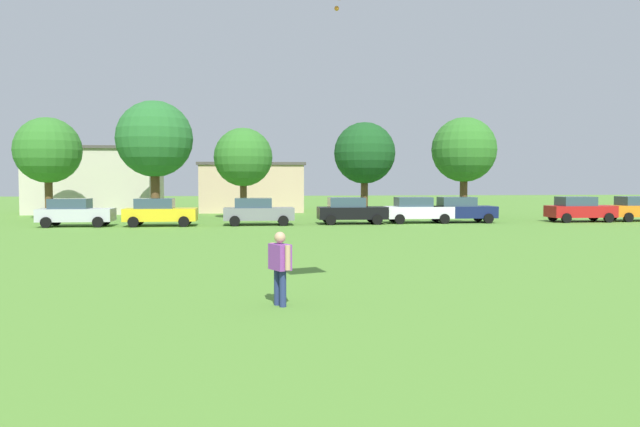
{
  "coord_description": "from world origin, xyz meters",
  "views": [
    {
      "loc": [
        1.03,
        1.45,
        2.8
      ],
      "look_at": [
        2.07,
        10.69,
        2.29
      ],
      "focal_mm": 34.57,
      "sensor_mm": 36.0,
      "label": 1
    }
  ],
  "objects_px": {
    "parked_car_yellow_1": "(159,212)",
    "parked_car_white_4": "(417,210)",
    "parked_car_red_6": "(579,209)",
    "tree_center": "(243,158)",
    "tree_far_left": "(48,151)",
    "tree_far_right": "(464,150)",
    "parked_car_orange_7": "(639,209)",
    "parked_car_navy_5": "(460,210)",
    "tree_right": "(365,153)",
    "parked_car_silver_0": "(75,212)",
    "tree_left": "(155,139)",
    "adult_bystander": "(280,262)",
    "parked_car_gray_2": "(257,211)",
    "parked_car_black_3": "(350,211)"
  },
  "relations": [
    {
      "from": "tree_left",
      "to": "tree_far_right",
      "type": "xyz_separation_m",
      "value": [
        22.26,
        -0.97,
        -0.68
      ]
    },
    {
      "from": "tree_right",
      "to": "parked_car_navy_5",
      "type": "bearing_deg",
      "value": -47.06
    },
    {
      "from": "parked_car_white_4",
      "to": "tree_right",
      "type": "bearing_deg",
      "value": 112.71
    },
    {
      "from": "parked_car_red_6",
      "to": "parked_car_black_3",
      "type": "bearing_deg",
      "value": -179.22
    },
    {
      "from": "parked_car_yellow_1",
      "to": "tree_center",
      "type": "height_order",
      "value": "tree_center"
    },
    {
      "from": "parked_car_yellow_1",
      "to": "parked_car_gray_2",
      "type": "height_order",
      "value": "same"
    },
    {
      "from": "parked_car_yellow_1",
      "to": "tree_right",
      "type": "height_order",
      "value": "tree_right"
    },
    {
      "from": "tree_far_left",
      "to": "tree_right",
      "type": "xyz_separation_m",
      "value": [
        22.48,
        -0.67,
        -0.11
      ]
    },
    {
      "from": "parked_car_yellow_1",
      "to": "tree_far_left",
      "type": "xyz_separation_m",
      "value": [
        -8.65,
        7.25,
        4.0
      ]
    },
    {
      "from": "parked_car_navy_5",
      "to": "parked_car_red_6",
      "type": "bearing_deg",
      "value": -1.25
    },
    {
      "from": "parked_car_black_3",
      "to": "tree_center",
      "type": "bearing_deg",
      "value": 139.15
    },
    {
      "from": "parked_car_gray_2",
      "to": "tree_far_left",
      "type": "bearing_deg",
      "value": 154.07
    },
    {
      "from": "adult_bystander",
      "to": "parked_car_orange_7",
      "type": "distance_m",
      "value": 36.09
    },
    {
      "from": "parked_car_yellow_1",
      "to": "parked_car_white_4",
      "type": "distance_m",
      "value": 16.25
    },
    {
      "from": "tree_center",
      "to": "tree_right",
      "type": "distance_m",
      "value": 8.84
    },
    {
      "from": "parked_car_navy_5",
      "to": "parked_car_silver_0",
      "type": "bearing_deg",
      "value": -178.36
    },
    {
      "from": "parked_car_orange_7",
      "to": "tree_far_left",
      "type": "bearing_deg",
      "value": 171.15
    },
    {
      "from": "parked_car_navy_5",
      "to": "parked_car_yellow_1",
      "type": "bearing_deg",
      "value": -177.43
    },
    {
      "from": "parked_car_silver_0",
      "to": "tree_far_left",
      "type": "distance_m",
      "value": 8.92
    },
    {
      "from": "parked_car_gray_2",
      "to": "parked_car_navy_5",
      "type": "bearing_deg",
      "value": 3.03
    },
    {
      "from": "parked_car_black_3",
      "to": "parked_car_white_4",
      "type": "xyz_separation_m",
      "value": [
        4.43,
        0.36,
        0.0
      ]
    },
    {
      "from": "tree_far_left",
      "to": "adult_bystander",
      "type": "bearing_deg",
      "value": -65.01
    },
    {
      "from": "parked_car_white_4",
      "to": "tree_far_left",
      "type": "height_order",
      "value": "tree_far_left"
    },
    {
      "from": "parked_car_gray_2",
      "to": "parked_car_orange_7",
      "type": "bearing_deg",
      "value": 1.78
    },
    {
      "from": "tree_left",
      "to": "tree_center",
      "type": "bearing_deg",
      "value": -2.61
    },
    {
      "from": "parked_car_orange_7",
      "to": "tree_far_right",
      "type": "bearing_deg",
      "value": 156.26
    },
    {
      "from": "parked_car_white_4",
      "to": "tree_center",
      "type": "relative_size",
      "value": 0.66
    },
    {
      "from": "tree_far_left",
      "to": "tree_far_right",
      "type": "xyz_separation_m",
      "value": [
        29.7,
        -1.59,
        0.12
      ]
    },
    {
      "from": "parked_car_yellow_1",
      "to": "parked_car_navy_5",
      "type": "bearing_deg",
      "value": 2.57
    },
    {
      "from": "parked_car_silver_0",
      "to": "tree_far_left",
      "type": "xyz_separation_m",
      "value": [
        -3.68,
        7.08,
        4.0
      ]
    },
    {
      "from": "parked_car_navy_5",
      "to": "tree_far_right",
      "type": "xyz_separation_m",
      "value": [
        1.9,
        4.8,
        4.12
      ]
    },
    {
      "from": "tree_left",
      "to": "tree_right",
      "type": "relative_size",
      "value": 1.19
    },
    {
      "from": "tree_center",
      "to": "parked_car_orange_7",
      "type": "bearing_deg",
      "value": -11.4
    },
    {
      "from": "parked_car_white_4",
      "to": "tree_far_right",
      "type": "height_order",
      "value": "tree_far_right"
    },
    {
      "from": "tree_far_right",
      "to": "tree_far_left",
      "type": "bearing_deg",
      "value": 176.94
    },
    {
      "from": "parked_car_yellow_1",
      "to": "tree_far_left",
      "type": "relative_size",
      "value": 0.6
    },
    {
      "from": "parked_car_navy_5",
      "to": "parked_car_orange_7",
      "type": "relative_size",
      "value": 1.0
    },
    {
      "from": "parked_car_navy_5",
      "to": "parked_car_orange_7",
      "type": "bearing_deg",
      "value": 0.46
    },
    {
      "from": "parked_car_yellow_1",
      "to": "parked_car_black_3",
      "type": "distance_m",
      "value": 11.8
    },
    {
      "from": "parked_car_gray_2",
      "to": "parked_car_red_6",
      "type": "distance_m",
      "value": 21.34
    },
    {
      "from": "parked_car_red_6",
      "to": "tree_center",
      "type": "xyz_separation_m",
      "value": [
        -22.26,
        5.67,
        3.54
      ]
    },
    {
      "from": "parked_car_silver_0",
      "to": "tree_right",
      "type": "distance_m",
      "value": 20.24
    },
    {
      "from": "parked_car_gray_2",
      "to": "parked_car_navy_5",
      "type": "relative_size",
      "value": 1.0
    },
    {
      "from": "tree_far_left",
      "to": "tree_right",
      "type": "bearing_deg",
      "value": -1.71
    },
    {
      "from": "parked_car_black_3",
      "to": "parked_car_navy_5",
      "type": "height_order",
      "value": "same"
    },
    {
      "from": "tree_far_right",
      "to": "parked_car_black_3",
      "type": "bearing_deg",
      "value": -150.71
    },
    {
      "from": "adult_bystander",
      "to": "parked_car_white_4",
      "type": "distance_m",
      "value": 27.25
    },
    {
      "from": "parked_car_red_6",
      "to": "tree_right",
      "type": "height_order",
      "value": "tree_right"
    },
    {
      "from": "parked_car_gray_2",
      "to": "tree_right",
      "type": "xyz_separation_m",
      "value": [
        7.9,
        6.42,
        3.88
      ]
    },
    {
      "from": "parked_car_red_6",
      "to": "tree_left",
      "type": "relative_size",
      "value": 0.51
    }
  ]
}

